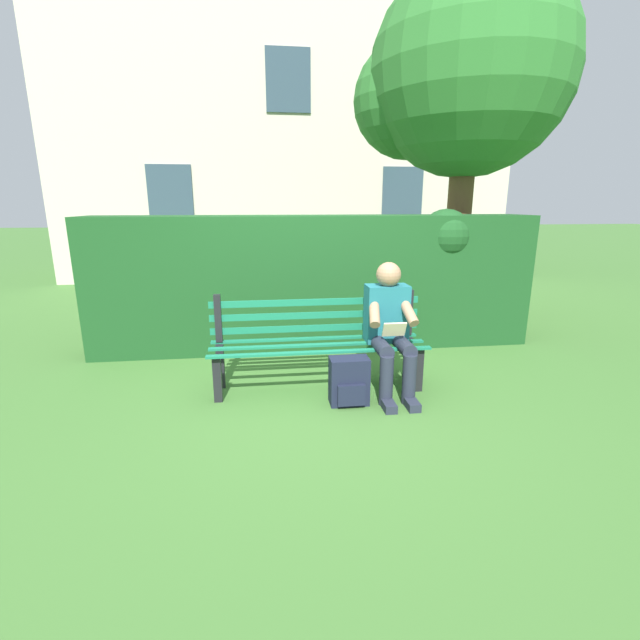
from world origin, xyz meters
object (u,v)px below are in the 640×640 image
object	(u,v)px
park_bench	(318,340)
tree	(459,80)
person_seated	(390,325)
backpack	(349,381)

from	to	relation	value
park_bench	tree	distance (m)	4.21
park_bench	person_seated	distance (m)	0.67
tree	backpack	size ratio (longest dim) A/B	11.31
tree	backpack	bearing A→B (deg)	54.41
person_seated	tree	bearing A→B (deg)	-121.83
person_seated	tree	distance (m)	3.92
tree	backpack	xyz separation A→B (m)	(1.95, 2.72, -3.03)
park_bench	backpack	bearing A→B (deg)	117.67
person_seated	park_bench	bearing A→B (deg)	-15.84
tree	person_seated	bearing A→B (deg)	58.17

